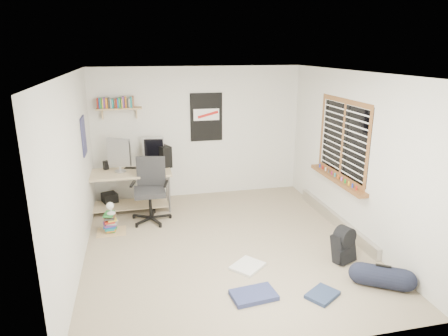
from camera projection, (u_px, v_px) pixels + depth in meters
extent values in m
cube|color=gray|center=(225.00, 245.00, 5.95)|extent=(4.00, 4.50, 0.01)
cube|color=white|center=(225.00, 73.00, 5.23)|extent=(4.00, 4.50, 0.01)
cube|color=silver|center=(199.00, 133.00, 7.70)|extent=(4.00, 0.01, 2.50)
cube|color=silver|center=(74.00, 174.00, 5.17)|extent=(0.01, 4.50, 2.50)
cube|color=silver|center=(354.00, 156.00, 6.01)|extent=(0.01, 4.50, 2.50)
cube|color=beige|center=(128.00, 191.00, 7.14)|extent=(1.65, 0.97, 0.70)
cube|color=#9A999E|center=(119.00, 159.00, 6.99)|extent=(0.44, 0.32, 0.49)
cube|color=#B3B4B9|center=(154.00, 156.00, 7.35)|extent=(0.39, 0.16, 0.42)
cube|color=black|center=(163.00, 156.00, 7.39)|extent=(0.31, 0.42, 0.39)
cube|color=black|center=(134.00, 168.00, 7.27)|extent=(0.38, 0.22, 0.02)
cube|color=black|center=(106.00, 166.00, 7.18)|extent=(0.11, 0.11, 0.17)
cube|color=black|center=(148.00, 168.00, 6.97)|extent=(0.10, 0.10, 0.20)
cube|color=#272729|center=(150.00, 193.00, 6.65)|extent=(0.83, 0.83, 1.08)
cube|color=tan|center=(119.00, 108.00, 7.13)|extent=(0.80, 0.22, 0.24)
cube|color=black|center=(206.00, 117.00, 7.62)|extent=(0.62, 0.03, 0.92)
cube|color=navy|center=(84.00, 136.00, 6.22)|extent=(0.02, 0.42, 0.60)
cube|color=brown|center=(342.00, 139.00, 6.22)|extent=(0.10, 1.50, 1.26)
cube|color=#B7B2A8|center=(335.00, 219.00, 6.62)|extent=(0.08, 2.50, 0.18)
cube|color=black|center=(343.00, 248.00, 5.44)|extent=(0.37, 0.34, 0.40)
cylinder|color=black|center=(382.00, 276.00, 4.87)|extent=(0.37, 0.37, 0.53)
cube|color=silver|center=(248.00, 266.00, 5.32)|extent=(0.53, 0.52, 0.04)
cube|color=navy|center=(254.00, 295.00, 4.68)|extent=(0.55, 0.39, 0.06)
cube|color=#23304F|center=(322.00, 295.00, 4.70)|extent=(0.46, 0.43, 0.05)
cube|color=olive|center=(111.00, 223.00, 6.32)|extent=(0.43, 0.36, 0.28)
cube|color=white|center=(111.00, 210.00, 6.24)|extent=(0.19, 0.24, 0.21)
cube|color=black|center=(110.00, 200.00, 7.31)|extent=(0.32, 0.32, 0.28)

